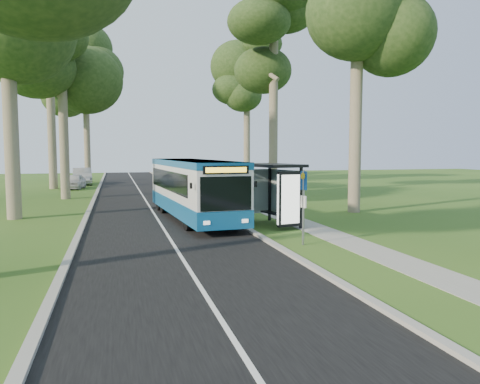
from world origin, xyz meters
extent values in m
plane|color=#2E551A|center=(0.00, 0.00, 0.00)|extent=(120.00, 120.00, 0.00)
cube|color=black|center=(-3.50, 10.00, 0.01)|extent=(7.00, 100.00, 0.02)
cube|color=#9E9B93|center=(0.00, 10.00, 0.06)|extent=(0.25, 100.00, 0.12)
cube|color=#9E9B93|center=(-7.00, 10.00, 0.06)|extent=(0.25, 100.00, 0.12)
cube|color=white|center=(-3.50, 10.00, 0.02)|extent=(0.12, 100.00, 0.00)
cube|color=gray|center=(3.00, 10.00, 0.01)|extent=(1.50, 100.00, 0.02)
cube|color=white|center=(-1.73, 5.69, 1.66)|extent=(3.15, 11.34, 2.66)
cube|color=#0E5188|center=(-1.73, 5.69, 0.70)|extent=(3.18, 11.37, 0.75)
cube|color=#0E5188|center=(-1.73, 5.69, 2.84)|extent=(3.18, 11.37, 0.30)
cube|color=black|center=(-1.73, 0.07, 1.77)|extent=(2.10, 0.20, 1.35)
cube|color=yellow|center=(-1.73, 0.04, 2.71)|extent=(1.68, 0.14, 0.21)
cube|color=black|center=(-1.73, 0.14, 0.47)|extent=(2.24, 0.28, 0.28)
cylinder|color=black|center=(-2.78, 2.24, 0.49)|extent=(0.33, 0.99, 0.97)
cylinder|color=black|center=(-0.68, 2.24, 0.49)|extent=(0.33, 0.99, 0.97)
cylinder|color=black|center=(-2.78, 8.96, 0.49)|extent=(0.33, 0.99, 0.97)
cylinder|color=black|center=(-0.68, 8.96, 0.49)|extent=(0.33, 0.99, 0.97)
cylinder|color=gray|center=(1.10, -1.94, 1.38)|extent=(0.09, 0.09, 2.76)
cube|color=navy|center=(1.10, -1.94, 2.37)|extent=(0.11, 0.39, 0.68)
cylinder|color=yellow|center=(1.07, -1.94, 2.54)|extent=(0.06, 0.24, 0.24)
cube|color=white|center=(1.10, -1.94, 1.60)|extent=(0.11, 0.33, 0.44)
cube|color=black|center=(2.16, 1.32, 1.36)|extent=(0.13, 0.13, 2.72)
cube|color=black|center=(2.16, 4.11, 1.36)|extent=(0.13, 0.13, 2.72)
cube|color=black|center=(1.48, 2.72, 2.79)|extent=(2.41, 3.61, 0.13)
cube|color=silver|center=(2.24, 2.72, 1.47)|extent=(0.58, 2.73, 2.18)
cube|color=black|center=(1.48, 1.19, 1.36)|extent=(1.16, 0.39, 2.40)
cube|color=white|center=(1.48, 1.11, 1.36)|extent=(0.91, 0.20, 2.12)
cube|color=black|center=(1.81, 3.04, 0.49)|extent=(0.79, 2.00, 0.07)
cylinder|color=black|center=(0.86, 4.46, 0.46)|extent=(0.52, 0.52, 0.93)
cylinder|color=black|center=(0.86, 4.46, 0.95)|extent=(0.56, 0.56, 0.05)
imported|color=silver|center=(-9.14, 27.23, 0.68)|extent=(2.07, 4.16, 1.36)
imported|color=#A0A3A7|center=(-8.81, 33.02, 0.86)|extent=(2.26, 5.36, 1.72)
cylinder|color=#7A6B56|center=(-10.50, 8.00, 6.24)|extent=(0.72, 0.72, 12.47)
cylinder|color=#7A6B56|center=(-9.00, 18.00, 5.17)|extent=(0.66, 0.66, 10.33)
ellipsoid|color=#203B16|center=(-9.00, 18.00, 10.63)|extent=(5.20, 5.20, 7.08)
cylinder|color=#7A6B56|center=(-11.00, 28.00, 6.63)|extent=(0.74, 0.74, 13.27)
ellipsoid|color=#203B16|center=(-11.00, 28.00, 13.65)|extent=(5.20, 5.20, 9.10)
cylinder|color=#7A6B56|center=(-8.50, 38.00, 5.86)|extent=(0.69, 0.69, 11.71)
ellipsoid|color=#203B16|center=(-8.50, 38.00, 12.05)|extent=(5.20, 5.20, 8.03)
cylinder|color=#7A6B56|center=(7.50, 6.00, 5.56)|extent=(0.68, 0.68, 11.13)
ellipsoid|color=#203B16|center=(7.50, 6.00, 11.44)|extent=(5.20, 5.20, 7.63)
cylinder|color=#7A6B56|center=(6.80, 18.00, 6.04)|extent=(0.71, 0.71, 12.09)
ellipsoid|color=#203B16|center=(6.80, 18.00, 12.43)|extent=(5.20, 5.20, 8.29)
cylinder|color=#7A6B56|center=(8.00, 30.00, 5.62)|extent=(0.68, 0.68, 11.24)
ellipsoid|color=#203B16|center=(8.00, 30.00, 11.56)|extent=(5.20, 5.20, 7.70)
camera|label=1|loc=(-5.51, -17.70, 3.44)|focal=35.00mm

